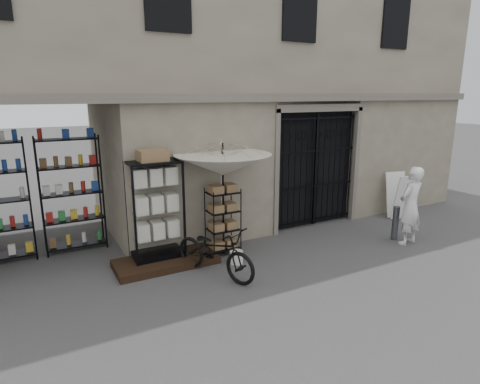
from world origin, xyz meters
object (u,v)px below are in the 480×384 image
wire_rack (223,222)px  shopkeeper (407,243)px  white_bucket (236,257)px  steel_bollard (395,223)px  bicycle (215,275)px  market_umbrella (223,159)px  display_cabinet (156,215)px  easel_sign (400,196)px

wire_rack → shopkeeper: size_ratio=0.80×
white_bucket → steel_bollard: steel_bollard is taller
bicycle → market_umbrella: bearing=31.4°
bicycle → display_cabinet: bearing=101.8°
white_bucket → steel_bollard: size_ratio=0.33×
market_umbrella → steel_bollard: bearing=-16.9°
display_cabinet → market_umbrella: (1.40, -0.16, 1.02)m
wire_rack → shopkeeper: 4.28m
easel_sign → steel_bollard: bearing=-128.3°
bicycle → wire_rack: bearing=31.8°
easel_sign → display_cabinet: bearing=-167.9°
wire_rack → steel_bollard: 4.08m
wire_rack → white_bucket: bearing=-84.0°
wire_rack → market_umbrella: bearing=29.0°
shopkeeper → easel_sign: easel_sign is taller
white_bucket → bicycle: size_ratio=0.14×
steel_bollard → white_bucket: bearing=171.6°
wire_rack → bicycle: wire_rack is taller
white_bucket → shopkeeper: size_ratio=0.15×
white_bucket → steel_bollard: (3.90, -0.57, 0.27)m
display_cabinet → wire_rack: (1.39, -0.17, -0.32)m
bicycle → shopkeeper: (4.57, -0.58, 0.00)m
display_cabinet → white_bucket: 1.82m
bicycle → easel_sign: bearing=-16.3°
display_cabinet → white_bucket: bearing=-12.5°
display_cabinet → white_bucket: (1.39, -0.76, -0.89)m
white_bucket → bicycle: 0.70m
shopkeeper → bicycle: bearing=-15.4°
display_cabinet → shopkeeper: 5.68m
market_umbrella → bicycle: size_ratio=1.54×
steel_bollard → easel_sign: (1.41, 1.07, 0.24)m
steel_bollard → bicycle: bearing=176.6°
white_bucket → easel_sign: bearing=5.4°
bicycle → steel_bollard: bearing=-27.4°
steel_bollard → shopkeeper: steel_bollard is taller
bicycle → steel_bollard: bicycle is taller
steel_bollard → shopkeeper: 0.51m
market_umbrella → shopkeeper: 4.68m
market_umbrella → shopkeeper: market_umbrella is taller
display_cabinet → easel_sign: display_cabinet is taller
display_cabinet → steel_bollard: 5.49m
wire_rack → market_umbrella: size_ratio=0.50×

